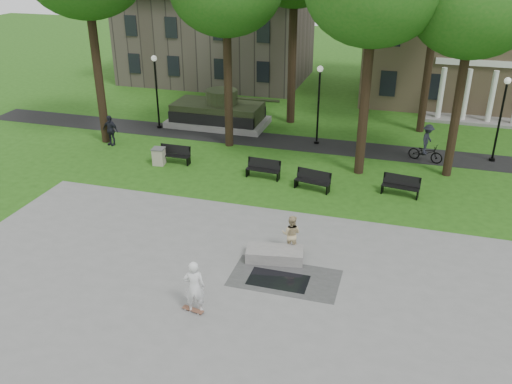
% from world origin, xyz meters
% --- Properties ---
extents(ground, '(120.00, 120.00, 0.00)m').
position_xyz_m(ground, '(0.00, 0.00, 0.00)').
color(ground, '#214C12').
rests_on(ground, ground).
extents(plaza, '(22.00, 16.00, 0.02)m').
position_xyz_m(plaza, '(0.00, -5.00, 0.01)').
color(plaza, gray).
rests_on(plaza, ground).
extents(footpath, '(44.00, 2.60, 0.01)m').
position_xyz_m(footpath, '(0.00, 12.00, 0.01)').
color(footpath, black).
rests_on(footpath, ground).
extents(building_right, '(17.00, 12.00, 8.60)m').
position_xyz_m(building_right, '(10.00, 26.00, 4.34)').
color(building_right, '#9E8460').
rests_on(building_right, ground).
extents(building_left, '(15.00, 10.00, 7.20)m').
position_xyz_m(building_left, '(-11.00, 26.50, 3.60)').
color(building_left, '#4C443D').
rests_on(building_left, ground).
extents(tree_3, '(6.00, 6.00, 11.19)m').
position_xyz_m(tree_3, '(8.00, 9.50, 8.60)').
color(tree_3, black).
rests_on(tree_3, ground).
extents(lamp_left, '(0.36, 0.36, 4.73)m').
position_xyz_m(lamp_left, '(-10.00, 12.30, 2.79)').
color(lamp_left, black).
rests_on(lamp_left, ground).
extents(lamp_mid, '(0.36, 0.36, 4.73)m').
position_xyz_m(lamp_mid, '(0.50, 12.30, 2.79)').
color(lamp_mid, black).
rests_on(lamp_mid, ground).
extents(lamp_right, '(0.36, 0.36, 4.73)m').
position_xyz_m(lamp_right, '(10.50, 12.30, 2.79)').
color(lamp_right, black).
rests_on(lamp_right, ground).
extents(tank_monument, '(7.45, 3.40, 2.40)m').
position_xyz_m(tank_monument, '(-6.46, 14.00, 0.86)').
color(tank_monument, gray).
rests_on(tank_monument, ground).
extents(puddle, '(2.20, 1.20, 0.00)m').
position_xyz_m(puddle, '(1.88, -2.49, 0.02)').
color(puddle, black).
rests_on(puddle, plaza).
extents(concrete_block, '(2.34, 1.35, 0.45)m').
position_xyz_m(concrete_block, '(1.39, -1.15, 0.24)').
color(concrete_block, gray).
rests_on(concrete_block, plaza).
extents(skateboard, '(0.80, 0.34, 0.07)m').
position_xyz_m(skateboard, '(-0.42, -5.07, 0.06)').
color(skateboard, brown).
rests_on(skateboard, plaza).
extents(skateboarder, '(0.82, 0.67, 1.93)m').
position_xyz_m(skateboarder, '(-0.34, -5.02, 0.99)').
color(skateboarder, silver).
rests_on(skateboarder, plaza).
extents(friend_watching, '(0.79, 0.62, 1.59)m').
position_xyz_m(friend_watching, '(1.86, -0.40, 0.82)').
color(friend_watching, tan).
rests_on(friend_watching, plaza).
extents(pedestrian_walker, '(1.15, 0.63, 1.85)m').
position_xyz_m(pedestrian_walker, '(-11.36, 8.55, 0.93)').
color(pedestrian_walker, black).
rests_on(pedestrian_walker, ground).
extents(cyclist, '(2.04, 1.23, 2.14)m').
position_xyz_m(cyclist, '(6.87, 11.19, 0.87)').
color(cyclist, black).
rests_on(cyclist, ground).
extents(park_bench_0, '(1.81, 0.55, 1.00)m').
position_xyz_m(park_bench_0, '(-6.48, 6.99, 0.52)').
color(park_bench_0, black).
rests_on(park_bench_0, ground).
extents(park_bench_1, '(1.83, 0.64, 1.00)m').
position_xyz_m(park_bench_1, '(-1.21, 6.41, 0.52)').
color(park_bench_1, black).
rests_on(park_bench_1, ground).
extents(park_bench_2, '(1.85, 0.87, 1.00)m').
position_xyz_m(park_bench_2, '(1.53, 5.68, 0.52)').
color(park_bench_2, black).
rests_on(park_bench_2, ground).
extents(park_bench_3, '(1.85, 0.78, 1.00)m').
position_xyz_m(park_bench_3, '(5.75, 6.28, 0.52)').
color(park_bench_3, black).
rests_on(park_bench_3, ground).
extents(trash_bin, '(0.74, 0.74, 0.96)m').
position_xyz_m(trash_bin, '(-7.22, 6.51, 0.49)').
color(trash_bin, '#9F9983').
rests_on(trash_bin, ground).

